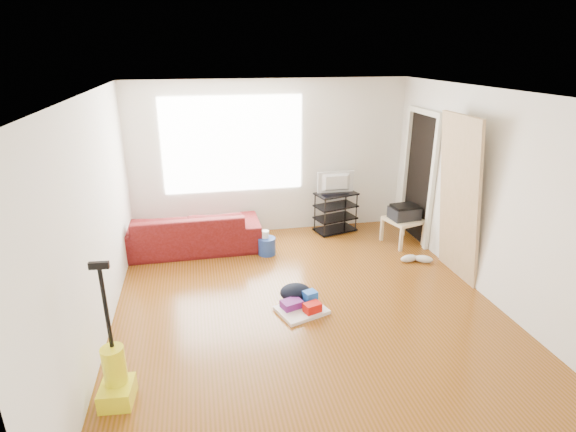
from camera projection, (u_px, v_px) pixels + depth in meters
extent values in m
cube|color=#653B0A|center=(306.00, 306.00, 5.43)|extent=(4.50, 5.00, 0.01)
cube|color=white|center=(310.00, 93.00, 4.56)|extent=(4.50, 5.00, 0.01)
cube|color=white|center=(271.00, 158.00, 7.29)|extent=(4.50, 0.01, 2.50)
cube|color=white|center=(409.00, 344.00, 2.70)|extent=(4.50, 0.01, 2.50)
cube|color=white|center=(94.00, 223.00, 4.57)|extent=(0.01, 5.00, 2.50)
cube|color=white|center=(489.00, 196.00, 5.42)|extent=(0.01, 5.00, 2.50)
cube|color=white|center=(233.00, 145.00, 7.07)|extent=(2.20, 0.01, 1.50)
cube|color=white|center=(432.00, 187.00, 6.65)|extent=(0.06, 0.08, 2.00)
cube|color=white|center=(405.00, 172.00, 7.47)|extent=(0.06, 0.08, 2.00)
cube|color=white|center=(425.00, 112.00, 6.70)|extent=(0.06, 0.98, 0.08)
cube|color=black|center=(420.00, 179.00, 7.07)|extent=(0.01, 0.86, 1.98)
imported|color=#450906|center=(191.00, 249.00, 6.96)|extent=(2.12, 0.83, 0.62)
cube|color=black|center=(335.00, 229.00, 7.66)|extent=(0.75, 0.55, 0.02)
cube|color=black|center=(335.00, 218.00, 7.58)|extent=(0.75, 0.55, 0.02)
cube|color=black|center=(336.00, 206.00, 7.51)|extent=(0.75, 0.55, 0.02)
cube|color=black|center=(336.00, 194.00, 7.43)|extent=(0.75, 0.55, 0.02)
cylinder|color=black|center=(325.00, 218.00, 7.28)|extent=(0.02, 0.02, 0.68)
cylinder|color=black|center=(315.00, 212.00, 7.56)|extent=(0.02, 0.02, 0.68)
cylinder|color=black|center=(356.00, 213.00, 7.54)|extent=(0.02, 0.02, 0.68)
cylinder|color=black|center=(346.00, 207.00, 7.81)|extent=(0.02, 0.02, 0.68)
imported|color=black|center=(337.00, 183.00, 7.37)|extent=(0.61, 0.08, 0.35)
cube|color=#C3A98D|center=(404.00, 220.00, 7.07)|extent=(0.63, 0.63, 0.05)
cube|color=#C3A98D|center=(401.00, 240.00, 6.85)|extent=(0.05, 0.05, 0.37)
cube|color=#C3A98D|center=(382.00, 230.00, 7.23)|extent=(0.05, 0.05, 0.37)
cube|color=#C3A98D|center=(424.00, 234.00, 7.05)|extent=(0.05, 0.05, 0.37)
cube|color=#C3A98D|center=(404.00, 225.00, 7.43)|extent=(0.05, 0.05, 0.37)
cube|color=black|center=(404.00, 213.00, 7.03)|extent=(0.46, 0.37, 0.18)
cube|color=black|center=(405.00, 206.00, 6.99)|extent=(0.42, 0.33, 0.04)
cylinder|color=navy|center=(267.00, 254.00, 6.80)|extent=(0.29, 0.29, 0.26)
cylinder|color=white|center=(265.00, 242.00, 6.76)|extent=(0.12, 0.12, 0.11)
cube|color=silver|center=(302.00, 310.00, 5.30)|extent=(0.65, 0.58, 0.04)
cube|color=#B90F07|center=(312.00, 307.00, 5.22)|extent=(0.23, 0.19, 0.11)
cube|color=#5E176D|center=(292.00, 304.00, 5.31)|extent=(0.28, 0.24, 0.09)
cube|color=blue|center=(310.00, 297.00, 5.39)|extent=(0.19, 0.17, 0.15)
ellipsoid|color=black|center=(295.00, 300.00, 5.56)|extent=(0.42, 0.35, 0.21)
ellipsoid|color=silver|center=(409.00, 258.00, 6.53)|extent=(0.28, 0.15, 0.11)
ellipsoid|color=silver|center=(423.00, 259.00, 6.52)|extent=(0.29, 0.23, 0.11)
cube|color=yellow|center=(117.00, 393.00, 3.93)|extent=(0.30, 0.34, 0.18)
cylinder|color=yellow|center=(114.00, 365.00, 3.88)|extent=(0.20, 0.20, 0.35)
cylinder|color=black|center=(106.00, 309.00, 3.72)|extent=(0.04, 0.04, 0.74)
cube|color=black|center=(99.00, 265.00, 3.58)|extent=(0.16, 0.05, 0.06)
cube|color=#9F8552|center=(449.00, 274.00, 6.21)|extent=(0.27, 0.87, 2.18)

